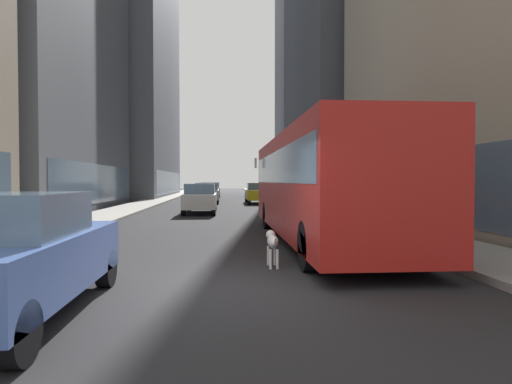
{
  "coord_description": "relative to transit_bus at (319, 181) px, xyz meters",
  "views": [
    {
      "loc": [
        -0.02,
        -7.15,
        1.77
      ],
      "look_at": [
        1.12,
        7.38,
        1.4
      ],
      "focal_mm": 30.5,
      "sensor_mm": 36.0,
      "label": 1
    }
  ],
  "objects": [
    {
      "name": "ground_plane",
      "position": [
        -2.8,
        29.64,
        -1.78
      ],
      "size": [
        120.0,
        120.0,
        0.0
      ],
      "primitive_type": "plane",
      "color": "#232326"
    },
    {
      "name": "sidewalk_left",
      "position": [
        -8.5,
        29.64,
        -1.7
      ],
      "size": [
        2.4,
        110.0,
        0.15
      ],
      "primitive_type": "cube",
      "color": "#ADA89E",
      "rests_on": "ground"
    },
    {
      "name": "sidewalk_right",
      "position": [
        2.9,
        29.64,
        -1.7
      ],
      "size": [
        2.4,
        110.0,
        0.15
      ],
      "primitive_type": "cube",
      "color": "gray",
      "rests_on": "ground"
    },
    {
      "name": "building_left_far",
      "position": [
        -14.7,
        37.88,
        12.26
      ],
      "size": [
        11.91,
        23.48,
        28.09
      ],
      "color": "slate",
      "rests_on": "ground"
    },
    {
      "name": "building_right_far",
      "position": [
        9.1,
        41.22,
        18.79
      ],
      "size": [
        8.38,
        19.54,
        41.16
      ],
      "color": "slate",
      "rests_on": "ground"
    },
    {
      "name": "transit_bus",
      "position": [
        0.0,
        0.0,
        0.0
      ],
      "size": [
        2.78,
        11.53,
        3.05
      ],
      "color": "red",
      "rests_on": "ground"
    },
    {
      "name": "car_grey_wagon",
      "position": [
        -4.0,
        33.83,
        -0.95
      ],
      "size": [
        1.91,
        4.28,
        1.62
      ],
      "color": "slate",
      "rests_on": "ground"
    },
    {
      "name": "car_yellow_taxi",
      "position": [
        0.0,
        21.58,
        -0.95
      ],
      "size": [
        1.81,
        4.66,
        1.62
      ],
      "color": "yellow",
      "rests_on": "ground"
    },
    {
      "name": "car_silver_sedan",
      "position": [
        -4.0,
        22.03,
        -0.95
      ],
      "size": [
        1.88,
        4.56,
        1.62
      ],
      "color": "#B7BABF",
      "rests_on": "ground"
    },
    {
      "name": "car_red_coupe",
      "position": [
        -4.0,
        26.95,
        -0.96
      ],
      "size": [
        1.76,
        3.94,
        1.62
      ],
      "color": "red",
      "rests_on": "ground"
    },
    {
      "name": "car_white_van",
      "position": [
        -4.0,
        11.43,
        -0.95
      ],
      "size": [
        1.72,
        4.73,
        1.62
      ],
      "color": "silver",
      "rests_on": "ground"
    },
    {
      "name": "car_blue_hatchback",
      "position": [
        -5.6,
        -6.73,
        -0.96
      ],
      "size": [
        1.9,
        3.98,
        1.62
      ],
      "color": "#4C6BB7",
      "rests_on": "ground"
    },
    {
      "name": "dalmatian_dog",
      "position": [
        -1.78,
        -3.62,
        -1.26
      ],
      "size": [
        0.22,
        0.96,
        0.72
      ],
      "color": "white",
      "rests_on": "ground"
    },
    {
      "name": "traffic_light_near",
      "position": [
        2.1,
        -1.66,
        0.66
      ],
      "size": [
        0.24,
        0.41,
        3.4
      ],
      "color": "black",
      "rests_on": "sidewalk_right"
    }
  ]
}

